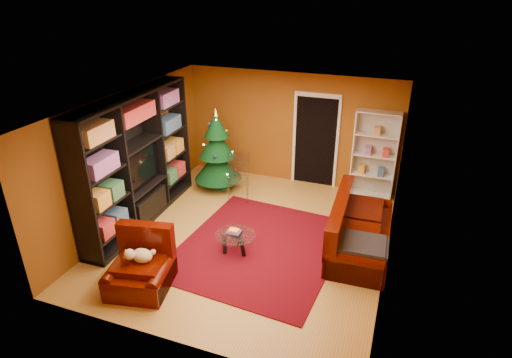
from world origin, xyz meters
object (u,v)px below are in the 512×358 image
(gift_box_teal, at_px, (222,181))
(coffee_table, at_px, (236,243))
(christmas_tree, at_px, (217,150))
(dog, at_px, (142,256))
(sofa, at_px, (361,226))
(rug, at_px, (259,247))
(white_bookshelf, at_px, (374,155))
(armchair, at_px, (139,267))
(acrylic_chair, at_px, (238,180))
(media_unit, at_px, (137,160))
(gift_box_red, at_px, (232,173))

(gift_box_teal, height_order, coffee_table, coffee_table)
(christmas_tree, height_order, dog, christmas_tree)
(sofa, height_order, coffee_table, sofa)
(rug, bearing_deg, white_bookshelf, 59.69)
(armchair, relative_size, acrylic_chair, 1.06)
(gift_box_teal, height_order, dog, dog)
(white_bookshelf, relative_size, coffee_table, 2.75)
(media_unit, bearing_deg, acrylic_chair, 41.63)
(christmas_tree, relative_size, gift_box_teal, 6.56)
(gift_box_red, relative_size, dog, 0.51)
(gift_box_red, xyz_separation_m, acrylic_chair, (0.59, -1.04, 0.37))
(white_bookshelf, distance_m, sofa, 2.27)
(gift_box_red, bearing_deg, sofa, -31.22)
(armchair, distance_m, dog, 0.20)
(armchair, xyz_separation_m, sofa, (3.10, 2.30, 0.09))
(rug, bearing_deg, sofa, 19.38)
(acrylic_chair, bearing_deg, media_unit, -155.76)
(media_unit, distance_m, gift_box_red, 2.89)
(armchair, relative_size, dog, 2.50)
(gift_box_red, relative_size, sofa, 0.09)
(coffee_table, bearing_deg, media_unit, 168.28)
(dog, bearing_deg, acrylic_chair, 73.86)
(media_unit, height_order, christmas_tree, media_unit)
(media_unit, relative_size, gift_box_teal, 11.40)
(sofa, bearing_deg, gift_box_red, 56.76)
(rug, height_order, armchair, armchair)
(armchair, bearing_deg, coffee_table, 42.57)
(sofa, distance_m, coffee_table, 2.27)
(white_bookshelf, xyz_separation_m, sofa, (0.07, -2.21, -0.50))
(christmas_tree, xyz_separation_m, gift_box_red, (0.08, 0.65, -0.83))
(media_unit, bearing_deg, armchair, -59.40)
(gift_box_red, xyz_separation_m, coffee_table, (1.31, -2.93, 0.09))
(coffee_table, bearing_deg, armchair, -126.19)
(rug, height_order, sofa, sofa)
(white_bookshelf, bearing_deg, gift_box_teal, -165.67)
(christmas_tree, distance_m, dog, 3.68)
(rug, distance_m, acrylic_chair, 1.99)
(media_unit, xyz_separation_m, christmas_tree, (0.84, 1.82, -0.35))
(white_bookshelf, height_order, coffee_table, white_bookshelf)
(christmas_tree, distance_m, armchair, 3.76)
(armchair, bearing_deg, media_unit, 111.17)
(white_bookshelf, xyz_separation_m, coffee_table, (-2.00, -3.10, -0.78))
(white_bookshelf, distance_m, acrylic_chair, 3.01)
(christmas_tree, height_order, armchair, christmas_tree)
(rug, distance_m, coffee_table, 0.49)
(sofa, bearing_deg, armchair, 124.54)
(rug, distance_m, white_bookshelf, 3.40)
(christmas_tree, distance_m, coffee_table, 2.77)
(dog, distance_m, acrylic_chair, 3.26)
(media_unit, relative_size, coffee_table, 4.60)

